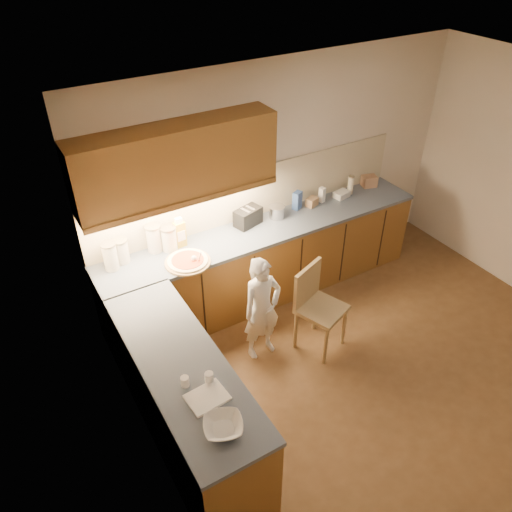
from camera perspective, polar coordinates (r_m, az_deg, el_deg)
name	(u,v)px	position (r m, az deg, el deg)	size (l,w,h in m)	color
room	(421,233)	(4.14, 18.33, 2.57)	(4.54, 4.50, 2.62)	brown
l_counter	(243,300)	(5.15, -1.45, -5.02)	(3.77, 2.62, 0.92)	brown
backsplash	(253,193)	(5.47, -0.37, 7.25)	(3.75, 0.02, 0.58)	beige
upper_cabinets	(177,162)	(4.71, -9.04, 10.54)	(1.95, 0.36, 0.73)	brown
pizza_on_board	(188,261)	(4.90, -7.79, -0.60)	(0.45, 0.45, 0.18)	tan
child	(262,309)	(4.87, 0.69, -6.07)	(0.42, 0.27, 1.14)	white
wooden_chair	(316,303)	(5.02, 6.86, -5.31)	(0.54, 0.54, 0.94)	tan
mixing_bowl	(223,426)	(3.52, -3.77, -18.86)	(0.27, 0.27, 0.07)	silver
canister_a	(110,256)	(4.91, -16.32, -0.03)	(0.15, 0.15, 0.29)	beige
canister_b	(121,251)	(4.99, -15.13, 0.58)	(0.15, 0.15, 0.26)	silver
canister_c	(154,238)	(5.06, -11.59, 2.00)	(0.16, 0.16, 0.30)	beige
canister_d	(169,238)	(5.06, -9.91, 2.01)	(0.16, 0.16, 0.27)	silver
oil_jug	(180,233)	(5.09, -8.71, 2.59)	(0.12, 0.09, 0.33)	gold
toaster	(248,217)	(5.41, -0.92, 4.49)	(0.33, 0.25, 0.20)	black
steel_pot	(277,212)	(5.55, 2.41, 5.08)	(0.18, 0.18, 0.14)	#AFAFB4
blue_box	(297,200)	(5.72, 4.74, 6.35)	(0.11, 0.07, 0.21)	#375AA6
card_box_a	(312,202)	(5.82, 6.40, 6.17)	(0.14, 0.10, 0.10)	tan
white_bottle	(322,195)	(5.90, 7.55, 6.95)	(0.06, 0.06, 0.18)	white
flat_pack	(342,194)	(6.06, 9.75, 6.97)	(0.18, 0.13, 0.07)	silver
tall_jar	(351,185)	(6.11, 10.76, 8.00)	(0.07, 0.07, 0.23)	silver
card_box_b	(369,181)	(6.36, 12.81, 8.34)	(0.17, 0.13, 0.13)	tan
dough_cloth	(207,397)	(3.70, -5.60, -15.78)	(0.28, 0.22, 0.02)	white
spice_jar_a	(185,381)	(3.77, -8.13, -14.01)	(0.06, 0.06, 0.08)	white
spice_jar_b	(209,378)	(3.77, -5.38, -13.67)	(0.07, 0.07, 0.09)	white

